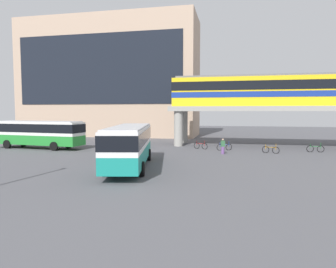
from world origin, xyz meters
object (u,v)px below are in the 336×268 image
at_px(train, 266,90).
at_px(bus_main, 129,142).
at_px(bicycle_orange, 271,150).
at_px(bicycle_red, 201,146).
at_px(bicycle_blue, 224,147).
at_px(bus_secondary, 39,132).
at_px(bicycle_green, 315,149).
at_px(pedestrian_walking_across, 223,147).
at_px(station_building, 110,79).

relative_size(train, bus_main, 2.04).
relative_size(bicycle_orange, bicycle_red, 1.01).
relative_size(bicycle_blue, bicycle_red, 1.01).
bearing_deg(bicycle_blue, bicycle_red, 164.93).
bearing_deg(train, bus_secondary, -163.32).
height_order(bicycle_green, pedestrian_walking_across, pedestrian_walking_across).
bearing_deg(bicycle_red, bicycle_blue, -15.07).
distance_m(bus_main, bicycle_green, 20.80).
bearing_deg(bicycle_red, bicycle_green, -1.51).
relative_size(bicycle_green, pedestrian_walking_across, 1.14).
xyz_separation_m(station_building, bicycle_blue, (20.99, -18.06, -9.93)).
bearing_deg(bus_main, train, 56.02).
bearing_deg(station_building, train, -26.59).
bearing_deg(station_building, bicycle_green, -30.03).
relative_size(bus_main, bus_secondary, 1.01).
height_order(bicycle_blue, bicycle_green, same).
distance_m(bicycle_orange, bicycle_blue, 4.97).
height_order(train, bicycle_green, train).
height_order(bicycle_orange, bicycle_red, same).
bearing_deg(bus_secondary, bicycle_green, 5.71).
distance_m(bus_secondary, bicycle_red, 18.97).
bearing_deg(bicycle_blue, pedestrian_walking_across, -91.76).
relative_size(bus_secondary, bicycle_orange, 6.75).
relative_size(train, bicycle_blue, 13.83).
relative_size(bus_main, bicycle_orange, 6.79).
bearing_deg(bus_secondary, bus_main, -33.53).
xyz_separation_m(bicycle_blue, bicycle_green, (9.54, 0.41, 0.00)).
bearing_deg(station_building, bus_secondary, -90.90).
relative_size(bus_main, pedestrian_walking_across, 7.20).
distance_m(bicycle_orange, pedestrian_walking_across, 5.15).
bearing_deg(bicycle_green, bicycle_orange, -159.14).
height_order(bus_secondary, pedestrian_walking_across, bus_secondary).
bearing_deg(station_building, bicycle_red, -43.49).
height_order(bus_main, bicycle_orange, bus_main).
bearing_deg(train, pedestrian_walking_across, -120.82).
bearing_deg(bus_secondary, bicycle_orange, 2.78).
xyz_separation_m(bicycle_orange, bicycle_blue, (-4.77, 1.41, 0.00)).
bearing_deg(bicycle_orange, bicycle_green, 20.86).
height_order(bicycle_blue, pedestrian_walking_across, pedestrian_walking_across).
bearing_deg(train, station_building, 153.41).
xyz_separation_m(train, pedestrian_walking_across, (-4.89, -8.20, -6.20)).
height_order(train, bicycle_red, train).
distance_m(bicycle_blue, pedestrian_walking_across, 3.07).
height_order(train, bicycle_orange, train).
xyz_separation_m(bicycle_blue, bicycle_red, (-2.72, 0.73, 0.00)).
distance_m(bus_secondary, bicycle_green, 31.05).
xyz_separation_m(bus_secondary, bicycle_blue, (21.31, 2.67, -1.63)).
xyz_separation_m(bicycle_orange, bicycle_red, (-7.49, 2.14, 0.00)).
relative_size(station_building, bicycle_red, 19.10).
bearing_deg(bus_main, bicycle_red, 72.09).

